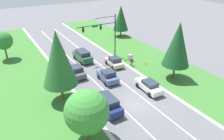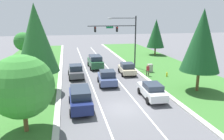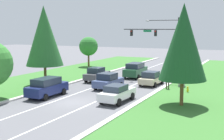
{
  "view_description": "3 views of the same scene",
  "coord_description": "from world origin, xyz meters",
  "px_view_note": "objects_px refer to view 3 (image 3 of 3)",
  "views": [
    {
      "loc": [
        -14.28,
        -18.58,
        16.38
      ],
      "look_at": [
        1.44,
        8.33,
        1.1
      ],
      "focal_mm": 35.0,
      "sensor_mm": 36.0,
      "label": 1
    },
    {
      "loc": [
        -4.61,
        -17.82,
        8.2
      ],
      "look_at": [
        0.8,
        7.88,
        1.66
      ],
      "focal_mm": 35.0,
      "sensor_mm": 36.0,
      "label": 2
    },
    {
      "loc": [
        15.43,
        -24.08,
        6.8
      ],
      "look_at": [
        -1.06,
        10.68,
        1.68
      ],
      "focal_mm": 50.0,
      "sensor_mm": 36.0,
      "label": 3
    }
  ],
  "objects_px": {
    "traffic_signal_mast": "(162,39)",
    "navy_suv": "(47,87)",
    "slate_blue_sedan": "(108,81)",
    "fire_hydrant": "(188,90)",
    "conifer_near_right_tree": "(183,42)",
    "white_sedan": "(117,93)",
    "pedestrian": "(168,81)",
    "conifer_mid_left_tree": "(44,36)",
    "graphite_sedan": "(97,74)",
    "oak_far_left_tree": "(88,46)",
    "forest_suv": "(135,70)",
    "champagne_sedan": "(151,78)",
    "utility_cabinet": "(182,82)"
  },
  "relations": [
    {
      "from": "traffic_signal_mast",
      "to": "champagne_sedan",
      "type": "bearing_deg",
      "value": -93.15
    },
    {
      "from": "champagne_sedan",
      "to": "conifer_mid_left_tree",
      "type": "bearing_deg",
      "value": -150.62
    },
    {
      "from": "white_sedan",
      "to": "conifer_near_right_tree",
      "type": "xyz_separation_m",
      "value": [
        5.78,
        1.04,
        4.81
      ]
    },
    {
      "from": "slate_blue_sedan",
      "to": "fire_hydrant",
      "type": "bearing_deg",
      "value": 14.04
    },
    {
      "from": "champagne_sedan",
      "to": "fire_hydrant",
      "type": "distance_m",
      "value": 5.62
    },
    {
      "from": "white_sedan",
      "to": "pedestrian",
      "type": "bearing_deg",
      "value": 74.43
    },
    {
      "from": "slate_blue_sedan",
      "to": "fire_hydrant",
      "type": "distance_m",
      "value": 8.83
    },
    {
      "from": "champagne_sedan",
      "to": "conifer_near_right_tree",
      "type": "relative_size",
      "value": 0.47
    },
    {
      "from": "white_sedan",
      "to": "slate_blue_sedan",
      "type": "bearing_deg",
      "value": 125.9
    },
    {
      "from": "conifer_near_right_tree",
      "to": "slate_blue_sedan",
      "type": "bearing_deg",
      "value": 154.78
    },
    {
      "from": "fire_hydrant",
      "to": "conifer_near_right_tree",
      "type": "xyz_separation_m",
      "value": [
        0.72,
        -6.06,
        5.31
      ]
    },
    {
      "from": "traffic_signal_mast",
      "to": "oak_far_left_tree",
      "type": "xyz_separation_m",
      "value": [
        -16.2,
        9.27,
        -1.79
      ]
    },
    {
      "from": "slate_blue_sedan",
      "to": "graphite_sedan",
      "type": "bearing_deg",
      "value": 135.31
    },
    {
      "from": "champagne_sedan",
      "to": "utility_cabinet",
      "type": "xyz_separation_m",
      "value": [
        3.63,
        0.32,
        -0.2
      ]
    },
    {
      "from": "traffic_signal_mast",
      "to": "navy_suv",
      "type": "relative_size",
      "value": 1.67
    },
    {
      "from": "fire_hydrant",
      "to": "conifer_near_right_tree",
      "type": "bearing_deg",
      "value": -83.22
    },
    {
      "from": "pedestrian",
      "to": "slate_blue_sedan",
      "type": "bearing_deg",
      "value": 30.24
    },
    {
      "from": "graphite_sedan",
      "to": "pedestrian",
      "type": "bearing_deg",
      "value": -9.32
    },
    {
      "from": "slate_blue_sedan",
      "to": "champagne_sedan",
      "type": "xyz_separation_m",
      "value": [
        3.71,
        4.27,
        -0.06
      ]
    },
    {
      "from": "forest_suv",
      "to": "white_sedan",
      "type": "relative_size",
      "value": 1.06
    },
    {
      "from": "slate_blue_sedan",
      "to": "oak_far_left_tree",
      "type": "height_order",
      "value": "oak_far_left_tree"
    },
    {
      "from": "navy_suv",
      "to": "conifer_mid_left_tree",
      "type": "height_order",
      "value": "conifer_mid_left_tree"
    },
    {
      "from": "slate_blue_sedan",
      "to": "conifer_near_right_tree",
      "type": "bearing_deg",
      "value": -21.95
    },
    {
      "from": "champagne_sedan",
      "to": "conifer_mid_left_tree",
      "type": "distance_m",
      "value": 13.74
    },
    {
      "from": "forest_suv",
      "to": "white_sedan",
      "type": "distance_m",
      "value": 15.07
    },
    {
      "from": "navy_suv",
      "to": "conifer_mid_left_tree",
      "type": "relative_size",
      "value": 0.52
    },
    {
      "from": "champagne_sedan",
      "to": "conifer_near_right_tree",
      "type": "distance_m",
      "value": 11.44
    },
    {
      "from": "champagne_sedan",
      "to": "utility_cabinet",
      "type": "bearing_deg",
      "value": 7.81
    },
    {
      "from": "traffic_signal_mast",
      "to": "champagne_sedan",
      "type": "distance_m",
      "value": 5.84
    },
    {
      "from": "graphite_sedan",
      "to": "oak_far_left_tree",
      "type": "relative_size",
      "value": 0.84
    },
    {
      "from": "utility_cabinet",
      "to": "conifer_mid_left_tree",
      "type": "xyz_separation_m",
      "value": [
        -15.02,
        -6.04,
        5.33
      ]
    },
    {
      "from": "fire_hydrant",
      "to": "navy_suv",
      "type": "bearing_deg",
      "value": -146.79
    },
    {
      "from": "navy_suv",
      "to": "slate_blue_sedan",
      "type": "height_order",
      "value": "navy_suv"
    },
    {
      "from": "white_sedan",
      "to": "fire_hydrant",
      "type": "xyz_separation_m",
      "value": [
        5.06,
        7.1,
        -0.5
      ]
    },
    {
      "from": "utility_cabinet",
      "to": "conifer_near_right_tree",
      "type": "relative_size",
      "value": 0.14
    },
    {
      "from": "traffic_signal_mast",
      "to": "navy_suv",
      "type": "distance_m",
      "value": 16.76
    },
    {
      "from": "traffic_signal_mast",
      "to": "graphite_sedan",
      "type": "bearing_deg",
      "value": -152.72
    },
    {
      "from": "traffic_signal_mast",
      "to": "graphite_sedan",
      "type": "height_order",
      "value": "traffic_signal_mast"
    },
    {
      "from": "champagne_sedan",
      "to": "fire_hydrant",
      "type": "relative_size",
      "value": 5.99
    },
    {
      "from": "white_sedan",
      "to": "traffic_signal_mast",
      "type": "bearing_deg",
      "value": 91.17
    },
    {
      "from": "traffic_signal_mast",
      "to": "forest_suv",
      "type": "relative_size",
      "value": 1.64
    },
    {
      "from": "graphite_sedan",
      "to": "conifer_mid_left_tree",
      "type": "distance_m",
      "value": 8.47
    },
    {
      "from": "forest_suv",
      "to": "navy_suv",
      "type": "bearing_deg",
      "value": -103.82
    },
    {
      "from": "navy_suv",
      "to": "pedestrian",
      "type": "distance_m",
      "value": 13.34
    },
    {
      "from": "utility_cabinet",
      "to": "oak_far_left_tree",
      "type": "xyz_separation_m",
      "value": [
        -19.62,
        12.53,
        3.02
      ]
    },
    {
      "from": "traffic_signal_mast",
      "to": "oak_far_left_tree",
      "type": "distance_m",
      "value": 18.75
    },
    {
      "from": "utility_cabinet",
      "to": "conifer_near_right_tree",
      "type": "xyz_separation_m",
      "value": [
        2.04,
        -9.0,
        5.03
      ]
    },
    {
      "from": "slate_blue_sedan",
      "to": "conifer_mid_left_tree",
      "type": "distance_m",
      "value": 9.32
    },
    {
      "from": "pedestrian",
      "to": "oak_far_left_tree",
      "type": "bearing_deg",
      "value": -30.27
    },
    {
      "from": "traffic_signal_mast",
      "to": "fire_hydrant",
      "type": "bearing_deg",
      "value": -52.57
    }
  ]
}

